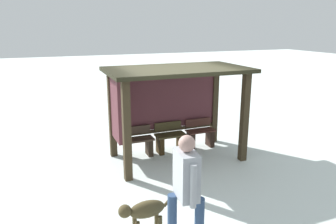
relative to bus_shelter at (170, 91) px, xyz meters
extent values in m
plane|color=white|center=(0.11, -0.22, -1.70)|extent=(60.00, 60.00, 0.00)
cube|color=#382D1D|center=(-1.34, -0.95, -0.60)|extent=(0.16, 0.16, 2.19)
cube|color=#382D1D|center=(1.57, -0.95, -0.60)|extent=(0.16, 0.16, 2.19)
cube|color=#382D1D|center=(-1.34, 0.51, -0.60)|extent=(0.16, 0.16, 2.19)
cube|color=#382D1D|center=(1.57, 0.51, -0.60)|extent=(0.16, 0.16, 2.19)
cube|color=black|center=(0.11, -0.22, 0.54)|extent=(3.35, 1.89, 0.09)
cube|color=#582A31|center=(0.11, 0.51, -0.37)|extent=(2.75, 0.08, 1.48)
cube|color=#382D1D|center=(0.11, 0.49, -1.17)|extent=(2.75, 0.06, 0.08)
cube|color=#582A31|center=(-1.34, 0.03, -0.37)|extent=(0.08, 0.80, 1.48)
cube|color=#46362A|center=(-0.77, 0.21, -1.24)|extent=(0.79, 0.38, 0.04)
cube|color=#46362A|center=(-0.77, 0.38, -1.03)|extent=(0.75, 0.04, 0.20)
cube|color=black|center=(-0.48, 0.21, -1.48)|extent=(0.12, 0.32, 0.44)
cube|color=black|center=(-1.07, 0.21, -1.48)|extent=(0.12, 0.32, 0.44)
cube|color=#40371E|center=(0.11, 0.21, -1.23)|extent=(0.79, 0.41, 0.05)
cube|color=#40371E|center=(0.11, 0.39, -1.03)|extent=(0.75, 0.04, 0.20)
cube|color=#312312|center=(0.41, 0.21, -1.47)|extent=(0.12, 0.35, 0.45)
cube|color=#312312|center=(-0.18, 0.21, -1.47)|extent=(0.12, 0.35, 0.45)
cube|color=#492720|center=(1.00, 0.21, -1.22)|extent=(0.79, 0.38, 0.03)
cube|color=#492720|center=(1.00, 0.38, -1.02)|extent=(0.75, 0.04, 0.20)
cube|color=black|center=(1.29, 0.21, -1.47)|extent=(0.12, 0.32, 0.46)
cube|color=black|center=(0.71, 0.21, -1.47)|extent=(0.12, 0.32, 0.46)
cube|color=#B1B6BE|center=(-1.13, -3.46, -0.48)|extent=(0.30, 0.49, 0.69)
sphere|color=tan|center=(-1.13, -3.46, -0.01)|extent=(0.24, 0.24, 0.24)
cylinder|color=navy|center=(-1.30, -3.34, -1.26)|extent=(0.15, 0.15, 0.87)
cylinder|color=#B1B6BE|center=(-1.11, -3.18, -0.51)|extent=(0.10, 0.10, 0.62)
cylinder|color=#B1B6BE|center=(-1.16, -3.74, -0.51)|extent=(0.10, 0.10, 0.62)
ellipsoid|color=#4A3F25|center=(-1.56, -2.96, -1.22)|extent=(0.59, 0.27, 0.27)
sphere|color=#4A3F25|center=(-1.92, -2.97, -1.16)|extent=(0.20, 0.20, 0.20)
cylinder|color=#4A3F25|center=(-1.21, -2.94, -1.18)|extent=(0.17, 0.06, 0.16)
cylinder|color=#4A3F25|center=(-1.38, -2.87, -1.52)|extent=(0.07, 0.07, 0.35)
camera|label=1|loc=(-2.89, -7.21, 1.55)|focal=34.48mm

